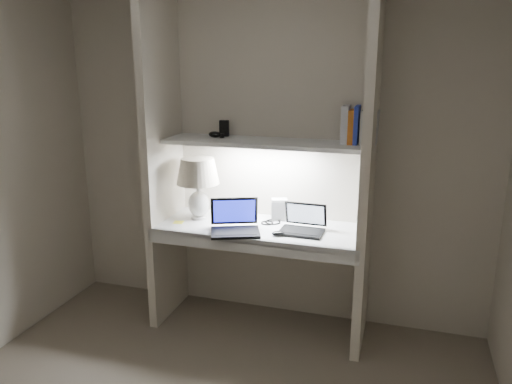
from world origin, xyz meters
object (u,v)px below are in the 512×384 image
at_px(table_lamp, 198,178).
at_px(speaker, 279,209).
at_px(book_row, 360,126).
at_px(laptop_netbook, 303,225).
at_px(laptop_main, 235,224).

bearing_deg(table_lamp, speaker, 14.28).
relative_size(table_lamp, speaker, 2.85).
xyz_separation_m(table_lamp, book_row, (1.12, 0.12, 0.41)).
bearing_deg(book_row, table_lamp, -173.99).
height_order(table_lamp, book_row, book_row).
relative_size(table_lamp, laptop_netbook, 1.52).
bearing_deg(book_row, laptop_main, -158.60).
distance_m(laptop_main, book_row, 1.06).
bearing_deg(table_lamp, book_row, 6.01).
height_order(laptop_main, book_row, book_row).
distance_m(speaker, book_row, 0.84).
relative_size(laptop_main, laptop_netbook, 1.36).
bearing_deg(laptop_netbook, table_lamp, 178.18).
xyz_separation_m(laptop_main, laptop_netbook, (0.45, 0.14, -0.01)).
bearing_deg(laptop_main, table_lamp, 129.99).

